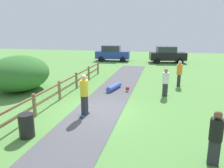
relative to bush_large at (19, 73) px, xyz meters
name	(u,v)px	position (x,y,z in m)	size (l,w,h in m)	color
ground_plane	(97,111)	(5.99, -2.58, -1.14)	(60.00, 60.00, 0.00)	#568E42
asphalt_path	(97,111)	(5.99, -2.58, -1.13)	(2.40, 28.00, 0.02)	#515156
wooden_fence	(48,95)	(3.39, -2.58, -0.48)	(0.12, 18.12, 1.10)	olive
bush_large	(19,73)	(0.00, 0.00, 0.00)	(3.59, 4.30, 2.29)	#33702D
trash_bin	(26,126)	(4.19, -5.70, -0.69)	(0.56, 0.56, 0.90)	black
skater_riding	(84,93)	(5.59, -3.25, -0.03)	(0.43, 0.82, 1.94)	#265999
skater_fallen	(115,87)	(6.02, 1.44, -0.94)	(1.42, 1.71, 0.36)	blue
bystander_orange	(179,72)	(10.18, 3.48, -0.15)	(0.45, 0.45, 1.80)	#2D2D33
bystander_white	(166,81)	(9.22, 0.82, -0.23)	(0.51, 0.51, 1.67)	#2D2D33
bystander_black	(216,136)	(10.59, -6.04, -0.21)	(0.43, 0.43, 1.70)	#2D2D33
parked_car_blue	(112,53)	(2.79, 14.92, -0.18)	(4.30, 2.21, 1.92)	#283D99
parked_car_black	(167,55)	(9.51, 14.92, -0.18)	(4.44, 2.59, 1.92)	black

